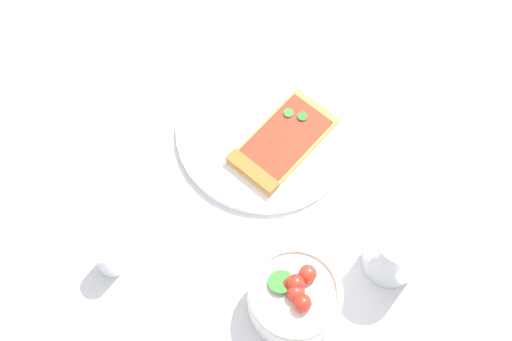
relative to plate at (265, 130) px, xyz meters
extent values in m
plane|color=silver|center=(-0.03, 0.03, -0.01)|extent=(2.40, 2.40, 0.00)
cylinder|color=white|center=(0.00, 0.00, 0.00)|extent=(0.26, 0.26, 0.01)
cube|color=gold|center=(-0.03, 0.02, 0.01)|extent=(0.16, 0.17, 0.01)
cube|color=#A36B2D|center=(0.02, 0.07, 0.01)|extent=(0.07, 0.07, 0.02)
cube|color=#B22D19|center=(-0.03, 0.02, 0.02)|extent=(0.14, 0.15, 0.00)
cylinder|color=#388433|center=(-0.04, -0.02, 0.02)|extent=(0.01, 0.01, 0.00)
cylinder|color=#2D722D|center=(-0.05, -0.01, 0.02)|extent=(0.01, 0.01, 0.00)
cylinder|color=white|center=(-0.03, 0.25, 0.02)|extent=(0.12, 0.12, 0.06)
torus|color=white|center=(-0.03, 0.25, 0.06)|extent=(0.11, 0.11, 0.01)
sphere|color=red|center=(-0.04, 0.25, 0.06)|extent=(0.02, 0.02, 0.02)
sphere|color=red|center=(-0.03, 0.25, 0.06)|extent=(0.02, 0.02, 0.02)
sphere|color=red|center=(-0.03, 0.24, 0.07)|extent=(0.02, 0.02, 0.02)
sphere|color=red|center=(-0.04, 0.27, 0.07)|extent=(0.02, 0.02, 0.02)
sphere|color=red|center=(-0.03, 0.24, 0.06)|extent=(0.02, 0.02, 0.02)
sphere|color=red|center=(-0.05, 0.23, 0.06)|extent=(0.02, 0.02, 0.02)
cylinder|color=#388433|center=(-0.02, 0.24, 0.06)|extent=(0.04, 0.04, 0.01)
cylinder|color=silver|center=(-0.16, 0.19, 0.05)|extent=(0.07, 0.07, 0.11)
cylinder|color=#592D0F|center=(-0.16, 0.19, 0.04)|extent=(0.06, 0.06, 0.09)
cube|color=white|center=(-0.15, 0.20, 0.08)|extent=(0.02, 0.02, 0.02)
cube|color=white|center=(-0.17, 0.19, 0.07)|extent=(0.03, 0.03, 0.02)
cylinder|color=silver|center=(0.20, 0.20, 0.03)|extent=(0.04, 0.04, 0.07)
cone|color=silver|center=(0.20, 0.20, 0.06)|extent=(0.03, 0.03, 0.01)
camera|label=1|loc=(0.02, 0.46, 0.85)|focal=47.51mm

